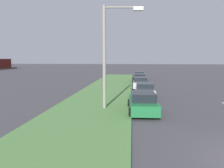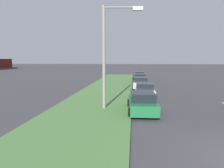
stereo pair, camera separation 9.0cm
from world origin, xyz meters
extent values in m
cube|color=#517F42|center=(10.00, 7.55, 0.06)|extent=(60.00, 6.00, 0.12)
cube|color=#1E6B38|center=(6.72, 3.79, 0.57)|extent=(4.38, 1.99, 0.70)
cube|color=black|center=(6.52, 3.78, 1.19)|extent=(2.27, 1.70, 0.55)
cylinder|color=black|center=(8.03, 4.75, 0.32)|extent=(0.65, 0.25, 0.64)
cylinder|color=black|center=(8.11, 2.95, 0.32)|extent=(0.65, 0.25, 0.64)
cylinder|color=black|center=(5.33, 4.63, 0.32)|extent=(0.65, 0.25, 0.64)
cylinder|color=black|center=(5.41, 2.83, 0.32)|extent=(0.65, 0.25, 0.64)
cube|color=silver|center=(12.12, 3.32, 0.57)|extent=(4.34, 1.89, 0.70)
cube|color=black|center=(11.92, 3.33, 1.19)|extent=(2.23, 1.65, 0.55)
cylinder|color=black|center=(13.49, 4.19, 0.32)|extent=(0.64, 0.23, 0.64)
cylinder|color=black|center=(13.45, 2.39, 0.32)|extent=(0.64, 0.23, 0.64)
cylinder|color=black|center=(10.79, 4.25, 0.32)|extent=(0.64, 0.23, 0.64)
cylinder|color=black|center=(10.75, 2.45, 0.32)|extent=(0.64, 0.23, 0.64)
cube|color=#B2B5BA|center=(18.42, 3.47, 0.57)|extent=(4.35, 1.93, 0.70)
cube|color=black|center=(18.22, 3.48, 1.19)|extent=(2.25, 1.66, 0.55)
cylinder|color=black|center=(19.80, 4.33, 0.32)|extent=(0.65, 0.24, 0.64)
cylinder|color=black|center=(19.75, 2.53, 0.32)|extent=(0.65, 0.24, 0.64)
cylinder|color=black|center=(17.10, 4.41, 0.32)|extent=(0.65, 0.24, 0.64)
cylinder|color=black|center=(17.05, 2.61, 0.32)|extent=(0.65, 0.24, 0.64)
cube|color=black|center=(24.16, 3.43, 0.57)|extent=(4.35, 1.91, 0.70)
cube|color=black|center=(23.96, 3.42, 1.19)|extent=(2.24, 1.66, 0.55)
cylinder|color=black|center=(25.49, 4.36, 0.32)|extent=(0.65, 0.24, 0.64)
cylinder|color=black|center=(25.54, 2.56, 0.32)|extent=(0.65, 0.24, 0.64)
cylinder|color=black|center=(22.79, 4.29, 0.32)|extent=(0.65, 0.24, 0.64)
cylinder|color=black|center=(22.84, 2.49, 0.32)|extent=(0.65, 0.24, 0.64)
cube|color=#23389E|center=(29.98, 3.22, 0.57)|extent=(4.38, 1.99, 0.70)
cube|color=black|center=(29.78, 3.23, 1.19)|extent=(2.27, 1.70, 0.55)
cylinder|color=black|center=(31.37, 4.06, 0.32)|extent=(0.65, 0.25, 0.64)
cylinder|color=black|center=(31.29, 2.26, 0.32)|extent=(0.65, 0.25, 0.64)
cylinder|color=black|center=(28.67, 4.18, 0.32)|extent=(0.65, 0.25, 0.64)
cylinder|color=black|center=(28.59, 2.38, 0.32)|extent=(0.65, 0.25, 0.64)
cylinder|color=gray|center=(7.21, 6.57, 3.75)|extent=(0.24, 0.24, 7.50)
cylinder|color=gray|center=(7.33, 5.38, 7.35)|extent=(0.35, 2.40, 0.12)
cube|color=silver|center=(7.44, 4.19, 7.25)|extent=(0.42, 0.73, 0.24)
camera|label=1|loc=(-7.16, 4.54, 3.72)|focal=31.85mm
camera|label=2|loc=(-7.15, 4.45, 3.72)|focal=31.85mm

